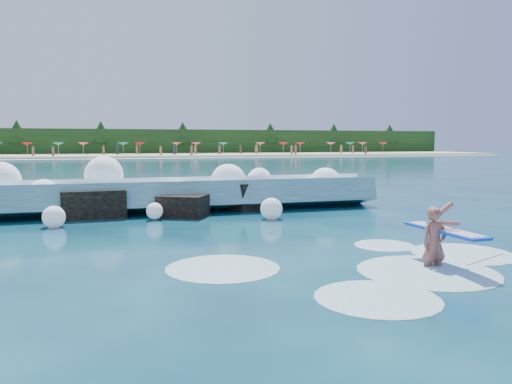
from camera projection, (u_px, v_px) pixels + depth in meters
ground at (220, 252)px, 11.81m from camera, size 200.00×200.00×0.00m
beach at (119, 156)px, 85.98m from camera, size 140.00×20.00×0.40m
wet_band at (121, 159)px, 75.53m from camera, size 140.00×5.00×0.08m
treeline at (117, 142)px, 95.26m from camera, size 140.00×4.00×5.00m
breaking_wave at (142, 197)px, 18.68m from camera, size 18.14×2.82×1.56m
rock_cluster at (169, 203)px, 18.11m from camera, size 7.90×3.14×1.23m
surfer_with_board at (437, 241)px, 10.26m from camera, size 0.84×2.77×1.55m
wave_spray at (139, 185)px, 18.49m from camera, size 15.75×4.69×2.10m
surf_foam at (397, 268)px, 10.34m from camera, size 9.18×5.57×0.14m
beach_umbrellas at (118, 144)px, 88.06m from camera, size 112.14×6.25×0.50m
beachgoers at (157, 151)px, 84.30m from camera, size 108.01×13.72×1.94m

